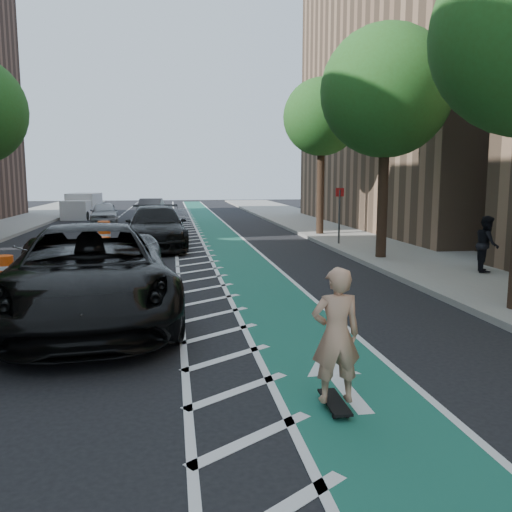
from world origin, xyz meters
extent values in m
plane|color=black|center=(0.00, 0.00, 0.00)|extent=(120.00, 120.00, 0.00)
cube|color=#1B604D|center=(3.00, 10.00, 0.01)|extent=(2.00, 90.00, 0.01)
cube|color=silver|center=(1.50, 10.00, 0.01)|extent=(1.40, 90.00, 0.01)
cube|color=gray|center=(9.50, 10.00, 0.07)|extent=(5.00, 90.00, 0.15)
cube|color=gray|center=(7.05, 10.00, 0.08)|extent=(0.12, 90.00, 0.16)
cube|color=#84664C|center=(17.50, 20.00, 9.50)|extent=(14.00, 22.00, 19.00)
cylinder|color=#382619|center=(7.90, 8.00, 2.20)|extent=(0.36, 0.36, 4.40)
sphere|color=#25531B|center=(7.90, 8.00, 5.80)|extent=(4.20, 4.20, 4.20)
cylinder|color=#382619|center=(7.90, 16.00, 2.20)|extent=(0.36, 0.36, 4.40)
sphere|color=#25531B|center=(7.90, 16.00, 5.80)|extent=(4.20, 4.20, 4.20)
cylinder|color=#4C4C4C|center=(7.60, 12.00, 1.20)|extent=(0.08, 0.08, 2.40)
cube|color=red|center=(7.60, 12.00, 2.30)|extent=(0.35, 0.02, 0.35)
cube|color=black|center=(2.65, -3.57, 0.10)|extent=(0.25, 0.84, 0.03)
cylinder|color=black|center=(2.57, -3.29, 0.03)|extent=(0.03, 0.06, 0.06)
cylinder|color=black|center=(2.74, -3.29, 0.03)|extent=(0.03, 0.06, 0.06)
cylinder|color=black|center=(2.56, -3.84, 0.03)|extent=(0.03, 0.06, 0.06)
cylinder|color=black|center=(2.73, -3.85, 0.03)|extent=(0.03, 0.06, 0.06)
imported|color=tan|center=(2.65, -3.57, 0.98)|extent=(0.64, 0.43, 1.73)
imported|color=black|center=(-1.04, 1.40, 0.98)|extent=(3.98, 7.38, 1.97)
imported|color=black|center=(0.00, 12.86, 0.86)|extent=(2.62, 6.03, 1.73)
imported|color=#A0A1A5|center=(-3.52, 24.99, 0.70)|extent=(2.00, 4.22, 1.39)
imported|color=#535257|center=(-0.79, 28.44, 0.72)|extent=(1.85, 4.47, 1.44)
imported|color=black|center=(9.81, 4.69, 0.98)|extent=(0.90, 1.00, 1.67)
cube|color=silver|center=(-5.58, 30.75, 0.88)|extent=(2.27, 3.04, 1.76)
cube|color=silver|center=(-5.84, 28.65, 0.66)|extent=(1.92, 1.62, 1.32)
cylinder|color=black|center=(-6.67, 28.39, 0.31)|extent=(0.29, 0.64, 0.62)
cylinder|color=black|center=(-5.10, 28.20, 0.31)|extent=(0.29, 0.64, 0.62)
cylinder|color=black|center=(-6.28, 31.54, 0.31)|extent=(0.29, 0.64, 0.62)
cylinder|color=black|center=(-4.71, 31.35, 0.31)|extent=(0.29, 0.64, 0.62)
cylinder|color=#FD4E0D|center=(-3.80, 5.15, 0.43)|extent=(0.50, 0.50, 0.87)
cylinder|color=silver|center=(-3.80, 5.15, 0.29)|extent=(0.51, 0.51, 0.12)
cylinder|color=silver|center=(-3.80, 5.15, 0.56)|extent=(0.51, 0.51, 0.12)
cylinder|color=black|center=(-3.80, 5.15, 0.02)|extent=(0.64, 0.64, 0.04)
cylinder|color=#FF4E0D|center=(-1.80, 9.50, 0.43)|extent=(0.50, 0.50, 0.87)
cylinder|color=silver|center=(-1.80, 9.50, 0.29)|extent=(0.51, 0.51, 0.12)
cylinder|color=silver|center=(-1.80, 9.50, 0.56)|extent=(0.51, 0.51, 0.12)
cylinder|color=black|center=(-1.80, 9.50, 0.02)|extent=(0.64, 0.64, 0.04)
cylinder|color=#ED4E0C|center=(-2.40, 15.34, 0.48)|extent=(0.55, 0.55, 0.96)
cylinder|color=silver|center=(-2.40, 15.34, 0.32)|extent=(0.56, 0.56, 0.13)
cylinder|color=silver|center=(-2.40, 15.34, 0.62)|extent=(0.56, 0.56, 0.13)
cylinder|color=black|center=(-2.40, 15.34, 0.02)|extent=(0.70, 0.70, 0.04)
camera|label=1|loc=(0.65, -9.90, 2.94)|focal=38.00mm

